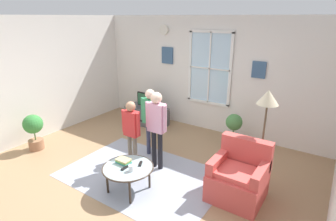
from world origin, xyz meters
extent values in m
cube|color=#9E7A56|center=(0.00, 0.00, -0.01)|extent=(6.21, 5.98, 0.02)
cube|color=silver|center=(0.00, 2.75, 1.31)|extent=(5.61, 0.12, 2.62)
cube|color=silver|center=(0.09, 2.68, 1.48)|extent=(0.99, 0.02, 1.60)
cube|color=white|center=(0.09, 2.66, 2.28)|extent=(1.05, 0.04, 0.06)
cube|color=white|center=(0.09, 2.66, 0.68)|extent=(1.05, 0.04, 0.06)
cube|color=white|center=(-0.41, 2.66, 1.48)|extent=(0.06, 0.04, 1.60)
cube|color=white|center=(0.59, 2.66, 1.48)|extent=(0.06, 0.04, 1.60)
cube|color=white|center=(0.09, 2.66, 1.48)|extent=(0.03, 0.04, 1.60)
cube|color=white|center=(0.09, 2.66, 1.48)|extent=(0.99, 0.04, 0.03)
cube|color=#38567A|center=(-1.06, 2.67, 1.68)|extent=(0.32, 0.03, 0.40)
cube|color=#38567A|center=(1.18, 2.67, 1.56)|extent=(0.28, 0.03, 0.34)
cylinder|color=silver|center=(-1.15, 2.66, 2.28)|extent=(0.24, 0.04, 0.24)
cube|color=silver|center=(-2.87, 0.00, 1.31)|extent=(0.12, 5.38, 2.62)
cube|color=#999EAD|center=(0.07, 0.23, 0.00)|extent=(2.66, 1.81, 0.01)
cube|color=#4C4C51|center=(-1.32, 2.13, 0.22)|extent=(1.08, 0.47, 0.44)
cube|color=black|center=(-1.32, 1.89, 0.15)|extent=(0.97, 0.02, 0.02)
cylinder|color=#4C4C4C|center=(-1.32, 2.13, 0.47)|extent=(0.08, 0.08, 0.05)
cube|color=black|center=(-1.32, 2.13, 0.64)|extent=(0.55, 0.05, 0.34)
cube|color=#1E4C33|center=(-1.32, 2.10, 0.64)|extent=(0.51, 0.01, 0.30)
cube|color=#D14C47|center=(1.62, 0.54, 0.21)|extent=(0.76, 0.72, 0.42)
cube|color=#D14C47|center=(1.62, 0.84, 0.65)|extent=(0.76, 0.16, 0.45)
cube|color=#D14C47|center=(1.30, 0.54, 0.52)|extent=(0.12, 0.65, 0.20)
cube|color=#D14C47|center=(1.94, 0.54, 0.52)|extent=(0.12, 0.65, 0.20)
cube|color=#E1524D|center=(1.62, 0.49, 0.46)|extent=(0.61, 0.50, 0.08)
cylinder|color=#99B2B7|center=(0.16, -0.22, 0.41)|extent=(0.77, 0.77, 0.02)
torus|color=#3F3328|center=(0.16, -0.22, 0.41)|extent=(0.79, 0.79, 0.02)
cylinder|color=#33281E|center=(-0.07, 0.01, 0.20)|extent=(0.04, 0.04, 0.40)
cylinder|color=#33281E|center=(0.39, 0.01, 0.20)|extent=(0.04, 0.04, 0.40)
cylinder|color=#33281E|center=(-0.07, -0.45, 0.20)|extent=(0.04, 0.04, 0.40)
cylinder|color=#33281E|center=(0.39, -0.45, 0.20)|extent=(0.04, 0.04, 0.40)
cube|color=teal|center=(0.03, -0.17, 0.43)|extent=(0.23, 0.14, 0.03)
cube|color=#67B934|center=(0.03, -0.17, 0.45)|extent=(0.20, 0.14, 0.02)
cube|color=tan|center=(0.03, -0.17, 0.47)|extent=(0.22, 0.15, 0.02)
cylinder|color=white|center=(0.27, -0.27, 0.46)|extent=(0.07, 0.07, 0.10)
cube|color=black|center=(0.15, -0.28, 0.43)|extent=(0.04, 0.14, 0.02)
cube|color=black|center=(0.27, -0.05, 0.43)|extent=(0.10, 0.14, 0.02)
cylinder|color=#333851|center=(-0.32, 0.90, 0.34)|extent=(0.08, 0.08, 0.67)
cylinder|color=#333851|center=(-0.19, 0.90, 0.34)|extent=(0.08, 0.08, 0.67)
cube|color=#338C59|center=(-0.25, 0.90, 0.91)|extent=(0.29, 0.15, 0.48)
sphere|color=beige|center=(-0.25, 0.90, 1.24)|extent=(0.18, 0.18, 0.18)
cylinder|color=#338C59|center=(-0.42, 0.88, 0.93)|extent=(0.06, 0.06, 0.43)
cylinder|color=#338C59|center=(-0.08, 0.88, 0.93)|extent=(0.06, 0.06, 0.43)
cylinder|color=#726656|center=(-0.29, 0.34, 0.32)|extent=(0.08, 0.08, 0.63)
cylinder|color=#726656|center=(-0.17, 0.34, 0.32)|extent=(0.08, 0.08, 0.63)
cube|color=red|center=(-0.23, 0.34, 0.85)|extent=(0.27, 0.14, 0.45)
sphere|color=#A87A5B|center=(-0.23, 0.34, 1.16)|extent=(0.17, 0.17, 0.17)
cylinder|color=red|center=(-0.39, 0.32, 0.88)|extent=(0.06, 0.06, 0.40)
cylinder|color=red|center=(-0.07, 0.32, 0.88)|extent=(0.06, 0.06, 0.40)
cylinder|color=black|center=(0.06, 0.58, 0.36)|extent=(0.09, 0.09, 0.71)
cylinder|color=black|center=(0.20, 0.58, 0.36)|extent=(0.09, 0.09, 0.71)
cube|color=#DB9EBC|center=(0.13, 0.58, 0.96)|extent=(0.31, 0.16, 0.50)
sphere|color=beige|center=(0.13, 0.58, 1.31)|extent=(0.19, 0.19, 0.19)
cylinder|color=#DB9EBC|center=(-0.05, 0.56, 0.99)|extent=(0.06, 0.06, 0.45)
cylinder|color=#DB9EBC|center=(0.31, 0.56, 0.99)|extent=(0.06, 0.06, 0.45)
cylinder|color=#4C565B|center=(0.94, 2.14, 0.12)|extent=(0.34, 0.34, 0.24)
cylinder|color=#4C7238|center=(0.94, 2.14, 0.30)|extent=(0.02, 0.02, 0.14)
sphere|color=#477F42|center=(0.94, 2.14, 0.54)|extent=(0.34, 0.34, 0.34)
cylinder|color=#9E6B4C|center=(-2.36, -0.22, 0.10)|extent=(0.29, 0.29, 0.21)
cylinder|color=#4C7238|center=(-2.36, -0.22, 0.28)|extent=(0.02, 0.02, 0.15)
sphere|color=#358139|center=(-2.36, -0.22, 0.55)|extent=(0.38, 0.38, 0.38)
cylinder|color=black|center=(1.77, 1.12, 0.01)|extent=(0.26, 0.26, 0.03)
cylinder|color=brown|center=(1.77, 1.12, 0.68)|extent=(0.03, 0.03, 1.36)
cone|color=beige|center=(1.77, 1.12, 1.46)|extent=(0.32, 0.32, 0.22)
camera|label=1|loc=(2.66, -2.84, 2.58)|focal=28.70mm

